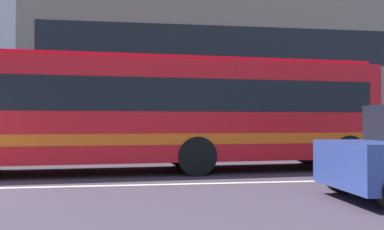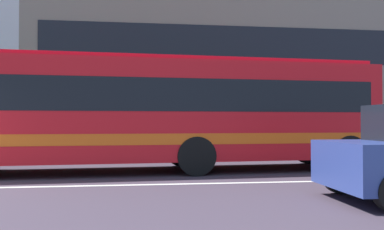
# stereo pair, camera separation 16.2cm
# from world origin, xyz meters

# --- Properties ---
(hedge_row_far) EXTENTS (19.70, 1.10, 0.94)m
(hedge_row_far) POSITION_xyz_m (1.58, 6.32, 0.47)
(hedge_row_far) COLOR #346F35
(hedge_row_far) RESTS_ON ground_plane
(apartment_block_right) EXTENTS (21.38, 10.65, 9.11)m
(apartment_block_right) POSITION_xyz_m (10.18, 16.29, 4.55)
(apartment_block_right) COLOR gray
(apartment_block_right) RESTS_ON ground_plane
(transit_bus) EXTENTS (12.20, 3.31, 3.10)m
(transit_bus) POSITION_xyz_m (5.69, 2.48, 1.71)
(transit_bus) COLOR red
(transit_bus) RESTS_ON ground_plane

